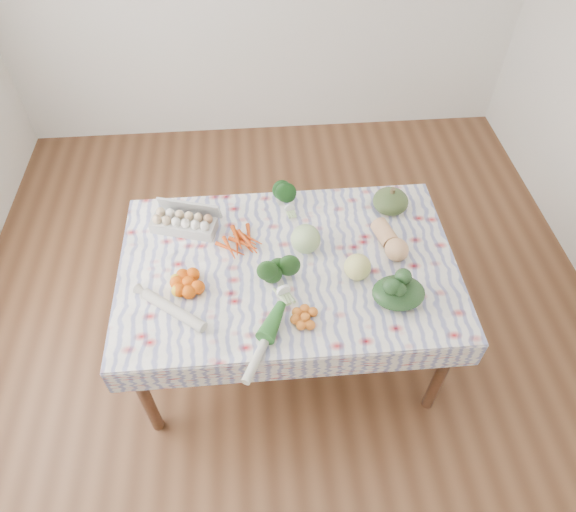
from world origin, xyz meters
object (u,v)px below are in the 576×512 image
at_px(kabocha_squash, 391,201).
at_px(cabbage, 306,239).
at_px(egg_carton, 184,224).
at_px(grapefruit, 357,267).
at_px(butternut_squash, 390,239).
at_px(dining_table, 288,274).

distance_m(kabocha_squash, cabbage, 0.54).
height_order(egg_carton, cabbage, cabbage).
xyz_separation_m(kabocha_squash, grapefruit, (-0.26, -0.44, 0.00)).
xyz_separation_m(cabbage, grapefruit, (0.23, -0.19, -0.01)).
bearing_deg(egg_carton, cabbage, -0.64).
bearing_deg(grapefruit, cabbage, 139.57).
relative_size(cabbage, grapefruit, 1.14).
height_order(kabocha_squash, butternut_squash, kabocha_squash).
bearing_deg(grapefruit, kabocha_squash, 59.88).
relative_size(dining_table, kabocha_squash, 8.46).
distance_m(egg_carton, cabbage, 0.64).
bearing_deg(butternut_squash, egg_carton, 153.45).
xyz_separation_m(cabbage, butternut_squash, (0.42, -0.02, -0.02)).
xyz_separation_m(egg_carton, cabbage, (0.61, -0.19, 0.03)).
bearing_deg(dining_table, cabbage, 43.52).
xyz_separation_m(kabocha_squash, butternut_squash, (-0.06, -0.27, -0.00)).
relative_size(egg_carton, kabocha_squash, 1.77).
distance_m(dining_table, egg_carton, 0.60).
relative_size(dining_table, grapefruit, 12.31).
bearing_deg(dining_table, egg_carton, 151.84).
height_order(egg_carton, butternut_squash, butternut_squash).
height_order(cabbage, butternut_squash, cabbage).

